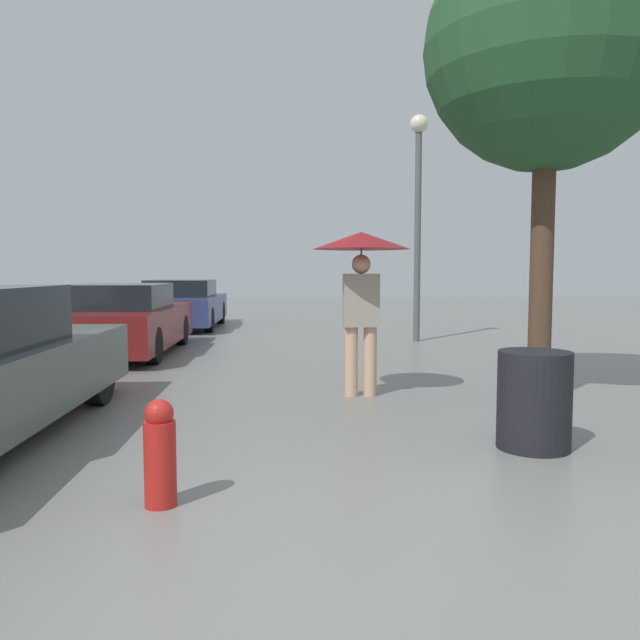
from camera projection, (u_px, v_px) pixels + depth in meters
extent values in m
plane|color=slate|center=(402.00, 564.00, 2.99)|extent=(60.00, 60.00, 0.00)
cylinder|color=tan|center=(351.00, 361.00, 6.97)|extent=(0.15, 0.15, 0.78)
cylinder|color=tan|center=(370.00, 361.00, 6.98)|extent=(0.15, 0.15, 0.78)
cube|color=gray|center=(361.00, 300.00, 6.92)|extent=(0.39, 0.23, 0.59)
sphere|color=tan|center=(361.00, 264.00, 6.89)|extent=(0.21, 0.21, 0.21)
cylinder|color=#515456|center=(361.00, 277.00, 6.90)|extent=(0.02, 0.02, 0.62)
cone|color=maroon|center=(361.00, 241.00, 6.87)|extent=(1.08, 1.08, 0.19)
cylinder|color=black|center=(98.00, 372.00, 6.53)|extent=(0.18, 0.68, 0.68)
cube|color=maroon|center=(122.00, 326.00, 10.54)|extent=(1.74, 4.02, 0.62)
cube|color=black|center=(118.00, 296.00, 10.30)|extent=(1.48, 1.81, 0.41)
cylinder|color=black|center=(98.00, 330.00, 11.75)|extent=(0.18, 0.56, 0.56)
cylinder|color=black|center=(182.00, 330.00, 11.83)|extent=(0.18, 0.56, 0.56)
cylinder|color=black|center=(47.00, 346.00, 9.27)|extent=(0.18, 0.56, 0.56)
cylinder|color=black|center=(153.00, 346.00, 9.35)|extent=(0.18, 0.56, 0.56)
cube|color=navy|center=(183.00, 309.00, 15.37)|extent=(1.75, 3.98, 0.62)
cube|color=black|center=(181.00, 288.00, 15.13)|extent=(1.49, 1.79, 0.40)
cylinder|color=black|center=(161.00, 313.00, 16.57)|extent=(0.18, 0.58, 0.58)
cylinder|color=black|center=(221.00, 312.00, 16.65)|extent=(0.18, 0.58, 0.58)
cylinder|color=black|center=(139.00, 320.00, 14.11)|extent=(0.18, 0.58, 0.58)
cylinder|color=black|center=(209.00, 320.00, 14.19)|extent=(0.18, 0.58, 0.58)
cylinder|color=#473323|center=(542.00, 260.00, 6.65)|extent=(0.24, 0.24, 3.03)
sphere|color=#234C28|center=(548.00, 46.00, 6.47)|extent=(2.57, 2.57, 2.57)
cylinder|color=#515456|center=(418.00, 237.00, 12.27)|extent=(0.13, 0.13, 4.14)
sphere|color=beige|center=(419.00, 124.00, 12.10)|extent=(0.35, 0.35, 0.35)
cylinder|color=black|center=(534.00, 400.00, 4.91)|extent=(0.57, 0.57, 0.77)
cylinder|color=#B21E19|center=(160.00, 464.00, 3.71)|extent=(0.19, 0.19, 0.51)
sphere|color=#B21E19|center=(159.00, 413.00, 3.69)|extent=(0.17, 0.17, 0.17)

